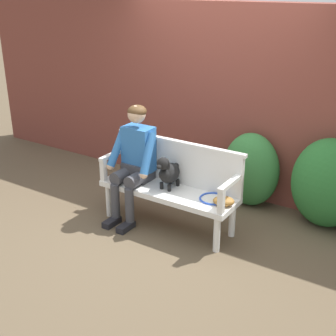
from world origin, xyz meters
name	(u,v)px	position (x,y,z in m)	size (l,w,h in m)	color
ground_plane	(168,225)	(0.00, 0.00, 0.00)	(40.00, 40.00, 0.00)	brown
brick_garden_fence	(224,100)	(0.00, 1.31, 1.18)	(8.00, 0.30, 2.35)	brown
hedge_bush_mid_left	(251,170)	(0.55, 0.99, 0.46)	(0.70, 0.45, 0.92)	#337538
hedge_bush_far_right	(328,183)	(1.47, 0.97, 0.51)	(0.81, 0.64, 1.03)	#286B2D
garden_bench	(168,194)	(0.00, 0.00, 0.39)	(1.57, 0.48, 0.45)	white
bench_backrest	(178,162)	(0.00, 0.21, 0.71)	(1.61, 0.06, 0.50)	white
bench_armrest_left_end	(110,161)	(-0.74, -0.09, 0.65)	(0.06, 0.48, 0.28)	white
bench_armrest_right_end	(227,191)	(0.74, -0.09, 0.65)	(0.06, 0.48, 0.28)	white
person_seated	(135,158)	(-0.44, -0.01, 0.72)	(0.56, 0.64, 1.32)	black
dog_on_bench	(168,172)	(-0.01, 0.02, 0.65)	(0.19, 0.40, 0.39)	black
tennis_racket	(214,198)	(0.54, 0.07, 0.46)	(0.32, 0.57, 0.03)	blue
baseball_glove	(224,201)	(0.68, -0.02, 0.50)	(0.22, 0.17, 0.09)	#9E6B2D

